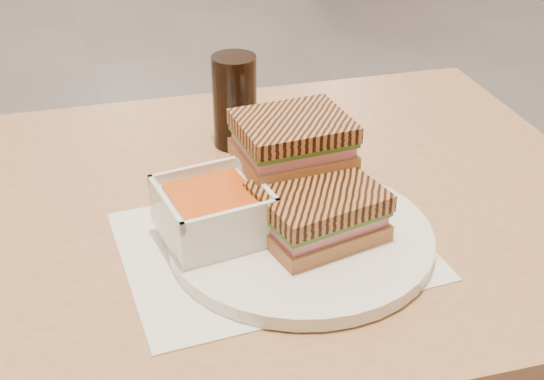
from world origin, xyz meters
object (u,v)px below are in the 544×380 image
object	(u,v)px
soup_bowl	(213,213)
cola_glass	(235,101)
main_table	(150,290)
plate	(301,238)
panini_lower	(318,212)

from	to	relation	value
soup_bowl	cola_glass	world-z (taller)	cola_glass
main_table	soup_bowl	world-z (taller)	soup_bowl
main_table	plate	world-z (taller)	plate
plate	cola_glass	xyz separation A→B (m)	(-0.00, 0.27, 0.06)
main_table	soup_bowl	xyz separation A→B (m)	(0.07, -0.09, 0.16)
cola_glass	plate	bearing A→B (deg)	-89.71
main_table	plate	distance (m)	0.24
plate	soup_bowl	size ratio (longest dim) A/B	2.39
main_table	panini_lower	distance (m)	0.27
soup_bowl	panini_lower	distance (m)	0.12
panini_lower	main_table	bearing A→B (deg)	145.01
main_table	panini_lower	world-z (taller)	panini_lower
soup_bowl	plate	bearing A→B (deg)	-18.24
main_table	cola_glass	xyz separation A→B (m)	(0.16, 0.15, 0.18)
main_table	cola_glass	size ratio (longest dim) A/B	9.33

